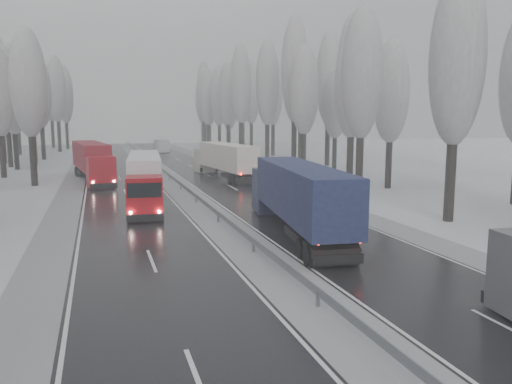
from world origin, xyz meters
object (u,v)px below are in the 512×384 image
truck_red_white (145,176)px  truck_red_red (92,159)px  truck_blue_box (296,193)px  box_truck_distant (161,146)px  truck_cream_box (224,158)px

truck_red_white → truck_red_red: truck_red_red is taller
truck_blue_box → box_truck_distant: bearing=96.5°
truck_red_white → box_truck_distant: bearing=87.1°
truck_blue_box → box_truck_distant: 75.90m
truck_blue_box → truck_red_red: truck_blue_box is taller
truck_blue_box → truck_red_red: size_ratio=1.01×
truck_cream_box → truck_red_red: size_ratio=0.96×
box_truck_distant → truck_red_white: (-8.92, -62.36, 0.92)m
box_truck_distant → truck_red_white: size_ratio=0.47×
truck_blue_box → truck_red_red: 32.71m
truck_blue_box → truck_cream_box: size_ratio=1.05×
truck_blue_box → truck_red_red: bearing=118.7°
truck_blue_box → truck_cream_box: bearing=92.2°
truck_cream_box → box_truck_distant: truck_cream_box is taller
truck_cream_box → truck_red_white: (-10.29, -14.99, -0.05)m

